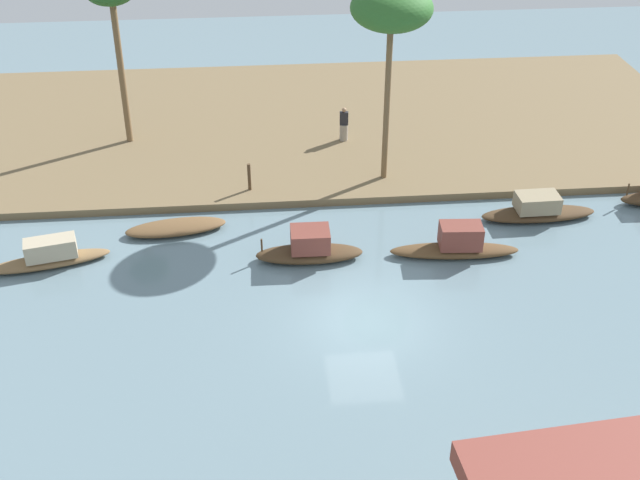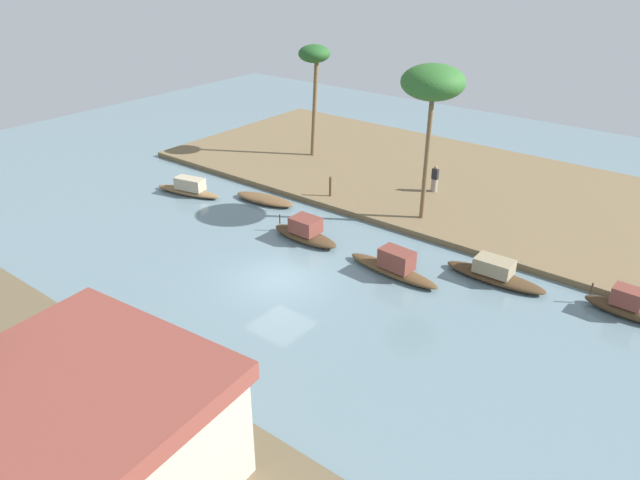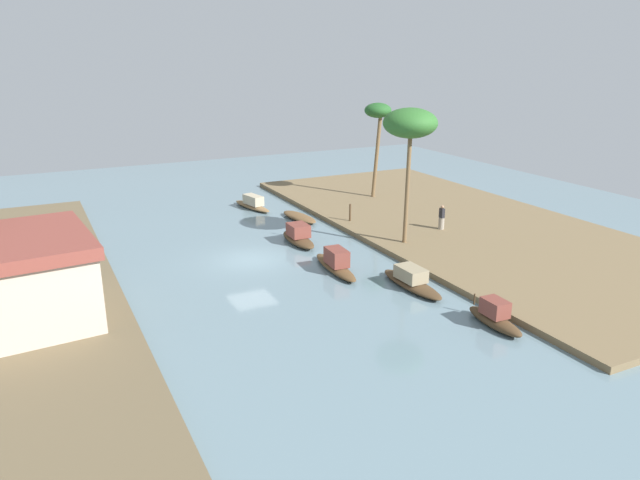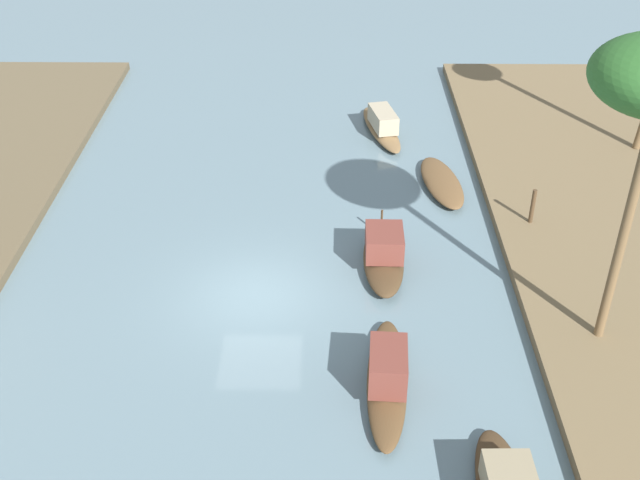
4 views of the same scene
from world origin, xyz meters
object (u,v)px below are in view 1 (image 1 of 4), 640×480
(sampan_near_left_bank, at_px, (538,210))
(sampan_foreground, at_px, (310,249))
(mooring_post, at_px, (249,177))
(palm_tree_left_near, at_px, (392,10))
(person_on_near_bank, at_px, (344,127))
(palm_tree_left_far, at_px, (111,0))
(sampan_upstream_small, at_px, (176,227))
(sampan_with_tall_canopy, at_px, (457,245))
(sampan_with_red_awning, at_px, (49,256))

(sampan_near_left_bank, relative_size, sampan_foreground, 1.17)
(sampan_near_left_bank, xyz_separation_m, mooring_post, (11.33, -2.77, 0.53))
(palm_tree_left_near, bearing_deg, sampan_foreground, 57.04)
(person_on_near_bank, distance_m, palm_tree_left_far, 11.51)
(person_on_near_bank, bearing_deg, sampan_near_left_bank, 137.84)
(sampan_upstream_small, bearing_deg, mooring_post, -146.72)
(sampan_foreground, xyz_separation_m, palm_tree_left_near, (-3.59, -5.53, 6.98))
(sampan_near_left_bank, distance_m, sampan_upstream_small, 14.23)
(sampan_upstream_small, bearing_deg, sampan_with_tall_canopy, 158.43)
(sampan_foreground, xyz_separation_m, mooring_post, (2.11, -4.88, 0.46))
(mooring_post, distance_m, palm_tree_left_far, 9.68)
(sampan_upstream_small, distance_m, sampan_foreground, 5.54)
(sampan_upstream_small, bearing_deg, palm_tree_left_far, -79.66)
(sampan_with_red_awning, relative_size, sampan_with_tall_canopy, 0.94)
(sampan_near_left_bank, bearing_deg, palm_tree_left_far, -27.19)
(sampan_near_left_bank, xyz_separation_m, palm_tree_left_far, (16.82, -8.19, 6.39))
(sampan_near_left_bank, distance_m, person_on_near_bank, 9.97)
(sampan_with_red_awning, xyz_separation_m, palm_tree_left_near, (-12.99, -5.08, 7.05))
(sampan_with_tall_canopy, xyz_separation_m, palm_tree_left_near, (1.82, -5.74, 6.99))
(sampan_near_left_bank, height_order, sampan_foreground, sampan_foreground)
(sampan_upstream_small, distance_m, palm_tree_left_far, 10.63)
(sampan_with_red_awning, xyz_separation_m, mooring_post, (-7.29, -4.42, 0.52))
(sampan_near_left_bank, height_order, sampan_with_tall_canopy, sampan_with_tall_canopy)
(sampan_with_red_awning, height_order, person_on_near_bank, person_on_near_bank)
(mooring_post, height_order, palm_tree_left_far, palm_tree_left_far)
(sampan_near_left_bank, distance_m, palm_tree_left_near, 9.66)
(sampan_with_tall_canopy, distance_m, sampan_foreground, 5.41)
(sampan_near_left_bank, relative_size, sampan_with_red_awning, 1.02)
(sampan_upstream_small, height_order, mooring_post, mooring_post)
(sampan_with_red_awning, distance_m, palm_tree_left_near, 15.63)
(person_on_near_bank, bearing_deg, sampan_with_red_awning, 40.70)
(palm_tree_left_far, bearing_deg, sampan_upstream_small, 108.06)
(sampan_upstream_small, xyz_separation_m, person_on_near_bank, (-7.30, -6.90, 0.78))
(sampan_foreground, relative_size, mooring_post, 3.34)
(sampan_near_left_bank, xyz_separation_m, person_on_near_bank, (6.93, -7.15, 0.60))
(person_on_near_bank, bearing_deg, palm_tree_left_far, -2.22)
(sampan_with_red_awning, distance_m, sampan_with_tall_canopy, 14.82)
(mooring_post, height_order, palm_tree_left_near, palm_tree_left_near)
(sampan_near_left_bank, distance_m, sampan_with_red_awning, 18.70)
(sampan_with_tall_canopy, bearing_deg, sampan_upstream_small, -10.12)
(sampan_upstream_small, xyz_separation_m, sampan_foreground, (-5.01, 2.36, 0.26))
(sampan_near_left_bank, relative_size, mooring_post, 3.93)
(mooring_post, bearing_deg, sampan_near_left_bank, 166.25)
(palm_tree_left_near, distance_m, palm_tree_left_far, 12.17)
(sampan_upstream_small, distance_m, person_on_near_bank, 10.08)
(sampan_with_tall_canopy, bearing_deg, sampan_with_red_awning, 1.14)
(sampan_with_red_awning, relative_size, palm_tree_left_far, 0.61)
(sampan_near_left_bank, relative_size, palm_tree_left_near, 0.57)
(sampan_with_tall_canopy, bearing_deg, person_on_near_bank, -68.10)
(sampan_near_left_bank, height_order, palm_tree_left_far, palm_tree_left_far)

